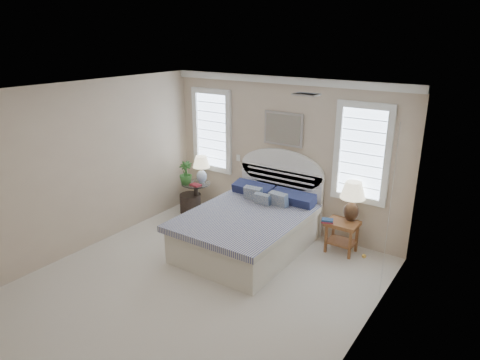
% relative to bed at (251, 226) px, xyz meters
% --- Properties ---
extents(floor, '(4.50, 5.00, 0.01)m').
position_rel_bed_xyz_m(floor, '(0.00, -1.46, -0.39)').
color(floor, beige).
rests_on(floor, ground).
extents(ceiling, '(4.50, 5.00, 0.01)m').
position_rel_bed_xyz_m(ceiling, '(0.00, -1.46, 2.31)').
color(ceiling, white).
rests_on(ceiling, wall_back).
extents(wall_back, '(4.50, 0.02, 2.70)m').
position_rel_bed_xyz_m(wall_back, '(0.00, 1.04, 0.96)').
color(wall_back, '#C2AB92').
rests_on(wall_back, floor).
extents(wall_left, '(0.02, 5.00, 2.70)m').
position_rel_bed_xyz_m(wall_left, '(-2.25, -1.46, 0.96)').
color(wall_left, '#C2AB92').
rests_on(wall_left, floor).
extents(wall_right, '(0.02, 5.00, 2.70)m').
position_rel_bed_xyz_m(wall_right, '(2.25, -1.46, 0.96)').
color(wall_right, '#C2AB92').
rests_on(wall_right, floor).
extents(crown_molding, '(4.50, 0.08, 0.12)m').
position_rel_bed_xyz_m(crown_molding, '(0.00, 1.00, 2.25)').
color(crown_molding, white).
rests_on(crown_molding, wall_back).
extents(hvac_vent, '(0.30, 0.20, 0.02)m').
position_rel_bed_xyz_m(hvac_vent, '(1.20, -0.66, 2.29)').
color(hvac_vent, '#B2B2B2').
rests_on(hvac_vent, ceiling).
extents(switch_plate, '(0.08, 0.01, 0.12)m').
position_rel_bed_xyz_m(switch_plate, '(-0.95, 1.03, 0.76)').
color(switch_plate, white).
rests_on(switch_plate, wall_back).
extents(window_left, '(0.90, 0.06, 1.60)m').
position_rel_bed_xyz_m(window_left, '(-1.55, 1.02, 1.21)').
color(window_left, '#C9E0FF').
rests_on(window_left, wall_back).
extents(window_right, '(0.90, 0.06, 1.60)m').
position_rel_bed_xyz_m(window_right, '(1.40, 1.02, 1.21)').
color(window_right, '#C9E0FF').
rests_on(window_right, wall_back).
extents(painting, '(0.74, 0.04, 0.58)m').
position_rel_bed_xyz_m(painting, '(0.00, 1.00, 1.43)').
color(painting, silver).
rests_on(painting, wall_back).
extents(closet_door, '(0.02, 1.80, 2.40)m').
position_rel_bed_xyz_m(closet_door, '(2.23, -0.26, 0.81)').
color(closet_door, white).
rests_on(closet_door, floor).
extents(bed, '(1.72, 2.28, 1.47)m').
position_rel_bed_xyz_m(bed, '(0.00, 0.00, 0.00)').
color(bed, beige).
rests_on(bed, floor).
extents(side_table_left, '(0.56, 0.56, 0.63)m').
position_rel_bed_xyz_m(side_table_left, '(-1.65, 0.59, 0.00)').
color(side_table_left, black).
rests_on(side_table_left, floor).
extents(nightstand_right, '(0.50, 0.40, 0.53)m').
position_rel_bed_xyz_m(nightstand_right, '(1.30, 0.69, 0.00)').
color(nightstand_right, '#955830').
rests_on(nightstand_right, floor).
extents(floor_pot, '(0.49, 0.49, 0.38)m').
position_rel_bed_xyz_m(floor_pot, '(-1.78, 0.56, -0.20)').
color(floor_pot, black).
rests_on(floor_pot, floor).
extents(lamp_left, '(0.40, 0.40, 0.54)m').
position_rel_bed_xyz_m(lamp_left, '(-1.58, 0.70, 0.57)').
color(lamp_left, white).
rests_on(lamp_left, side_table_left).
extents(lamp_right, '(0.46, 0.46, 0.65)m').
position_rel_bed_xyz_m(lamp_right, '(1.37, 0.84, 0.54)').
color(lamp_right, black).
rests_on(lamp_right, nightstand_right).
extents(potted_plant, '(0.32, 0.32, 0.45)m').
position_rel_bed_xyz_m(potted_plant, '(-1.76, 0.44, 0.47)').
color(potted_plant, '#31772F').
rests_on(potted_plant, side_table_left).
extents(books_left, '(0.22, 0.18, 0.03)m').
position_rel_bed_xyz_m(books_left, '(-1.56, 0.48, 0.26)').
color(books_left, maroon).
rests_on(books_left, side_table_left).
extents(books_right, '(0.22, 0.18, 0.05)m').
position_rel_bed_xyz_m(books_right, '(1.10, 0.54, 0.17)').
color(books_right, maroon).
rests_on(books_right, nightstand_right).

